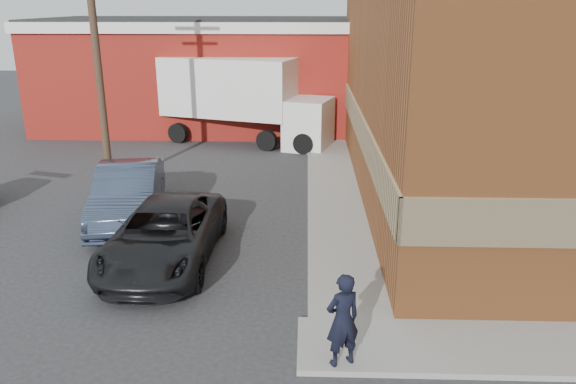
% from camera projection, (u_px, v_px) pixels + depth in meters
% --- Properties ---
extents(ground, '(90.00, 90.00, 0.00)m').
position_uv_depth(ground, '(322.00, 322.00, 11.72)').
color(ground, '#28282B').
rests_on(ground, ground).
extents(brick_building, '(14.25, 18.25, 9.36)m').
position_uv_depth(brick_building, '(576.00, 56.00, 18.46)').
color(brick_building, brown).
rests_on(brick_building, ground).
extents(sidewalk_west, '(1.80, 18.00, 0.12)m').
position_uv_depth(sidewalk_west, '(333.00, 186.00, 20.20)').
color(sidewalk_west, gray).
rests_on(sidewalk_west, ground).
extents(warehouse, '(16.30, 8.30, 5.60)m').
position_uv_depth(warehouse, '(202.00, 72.00, 29.94)').
color(warehouse, maroon).
rests_on(warehouse, ground).
extents(utility_pole, '(2.00, 0.26, 9.00)m').
position_uv_depth(utility_pole, '(97.00, 52.00, 18.95)').
color(utility_pole, '#453022').
rests_on(utility_pole, ground).
extents(man, '(0.77, 0.67, 1.79)m').
position_uv_depth(man, '(343.00, 320.00, 9.91)').
color(man, black).
rests_on(man, sidewalk_south).
extents(sedan, '(2.61, 5.36, 1.69)m').
position_uv_depth(sedan, '(128.00, 193.00, 17.02)').
color(sedan, '#333E56').
rests_on(sedan, ground).
extents(suv_a, '(2.58, 5.44, 1.50)m').
position_uv_depth(suv_a, '(165.00, 234.00, 14.25)').
color(suv_a, black).
rests_on(suv_a, ground).
extents(box_truck, '(8.37, 4.67, 3.96)m').
position_uv_depth(box_truck, '(245.00, 95.00, 26.01)').
color(box_truck, white).
rests_on(box_truck, ground).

